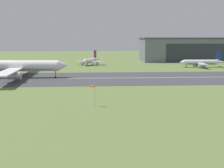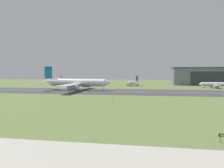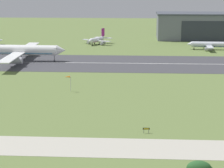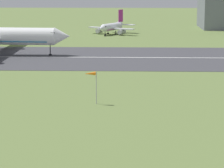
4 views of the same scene
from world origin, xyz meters
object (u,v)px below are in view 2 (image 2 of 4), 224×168
(airplane_landing, at_px, (77,83))
(airplane_parked_east, at_px, (133,83))
(windsock_pole, at_px, (111,91))
(runway_sign, at_px, (224,136))
(airplane_parked_centre, at_px, (60,82))
(airplane_parked_far_east, at_px, (216,84))

(airplane_landing, relative_size, airplane_parked_east, 3.24)
(windsock_pole, xyz_separation_m, runway_sign, (25.63, -40.08, -3.72))
(airplane_landing, bearing_deg, runway_sign, -59.02)
(airplane_parked_east, bearing_deg, airplane_parked_centre, -175.90)
(airplane_parked_east, distance_m, runway_sign, 155.72)
(airplane_landing, bearing_deg, windsock_pole, -60.21)
(airplane_parked_far_east, xyz_separation_m, runway_sign, (-36.90, -136.63, -1.75))
(airplane_parked_centre, xyz_separation_m, windsock_pole, (65.86, -108.71, 1.88))
(airplane_parked_centre, bearing_deg, airplane_parked_far_east, -5.41)
(airplane_parked_centre, relative_size, airplane_parked_east, 1.20)
(airplane_landing, height_order, airplane_parked_far_east, airplane_landing)
(airplane_parked_centre, xyz_separation_m, airplane_parked_east, (65.19, 4.67, -0.20))
(airplane_parked_centre, distance_m, runway_sign, 174.68)
(windsock_pole, bearing_deg, airplane_parked_centre, 121.21)
(airplane_landing, relative_size, airplane_parked_far_east, 2.39)
(airplane_landing, height_order, runway_sign, airplane_landing)
(airplane_parked_east, bearing_deg, runway_sign, -80.28)
(airplane_parked_centre, xyz_separation_m, airplane_parked_far_east, (128.38, -12.17, -0.09))
(airplane_landing, height_order, airplane_parked_east, airplane_landing)
(airplane_parked_far_east, relative_size, runway_sign, 14.54)
(airplane_parked_centre, bearing_deg, airplane_parked_east, 4.10)
(airplane_landing, relative_size, airplane_parked_centre, 2.69)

